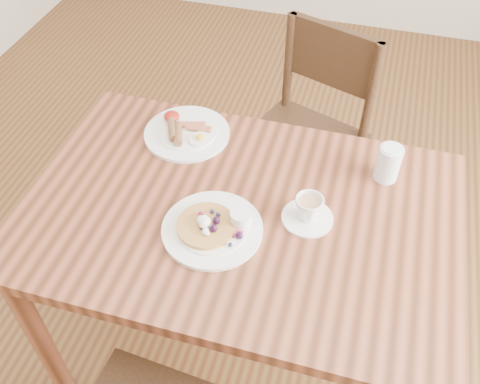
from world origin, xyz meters
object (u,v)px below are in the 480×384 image
(breakfast_plate, at_px, (186,132))
(water_glass, at_px, (388,163))
(chair_far, at_px, (308,131))
(teacup_saucer, at_px, (308,211))
(dining_table, at_px, (240,232))
(pancake_plate, at_px, (214,227))

(breakfast_plate, xyz_separation_m, water_glass, (0.62, -0.02, 0.04))
(chair_far, xyz_separation_m, teacup_saucer, (0.11, -0.68, 0.29))
(dining_table, distance_m, water_glass, 0.47)
(pancake_plate, xyz_separation_m, water_glass, (0.42, 0.33, 0.04))
(teacup_saucer, height_order, water_glass, water_glass)
(breakfast_plate, bearing_deg, dining_table, -45.65)
(chair_far, bearing_deg, pancake_plate, 100.71)
(breakfast_plate, relative_size, water_glass, 2.46)
(teacup_saucer, distance_m, water_glass, 0.29)
(chair_far, distance_m, water_glass, 0.63)
(chair_far, xyz_separation_m, breakfast_plate, (-0.33, -0.44, 0.27))
(water_glass, bearing_deg, chair_far, 122.76)
(chair_far, bearing_deg, teacup_saucer, 118.62)
(chair_far, height_order, pancake_plate, chair_far)
(breakfast_plate, distance_m, teacup_saucer, 0.50)
(pancake_plate, xyz_separation_m, teacup_saucer, (0.23, 0.11, 0.02))
(chair_far, distance_m, teacup_saucer, 0.75)
(chair_far, relative_size, teacup_saucer, 6.29)
(teacup_saucer, relative_size, water_glass, 1.28)
(dining_table, bearing_deg, breakfast_plate, 134.35)
(pancake_plate, bearing_deg, dining_table, 63.05)
(dining_table, height_order, pancake_plate, pancake_plate)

